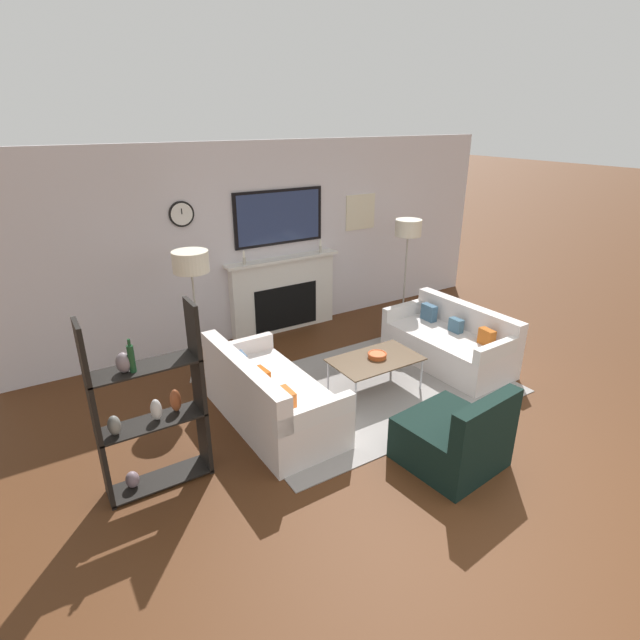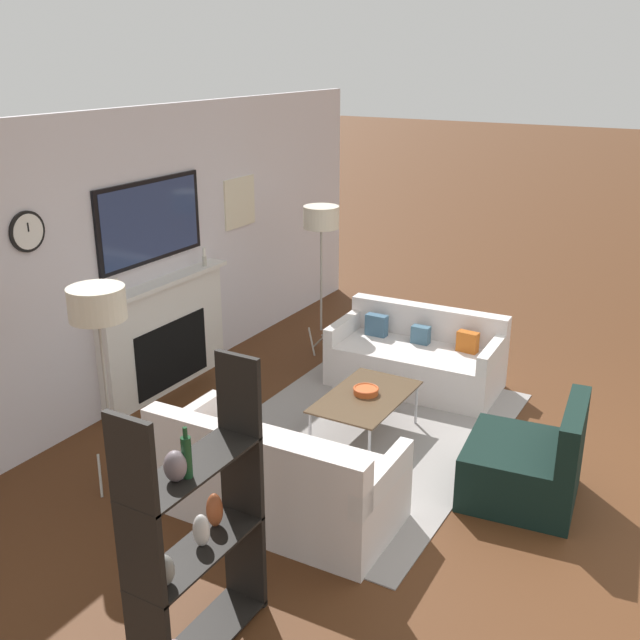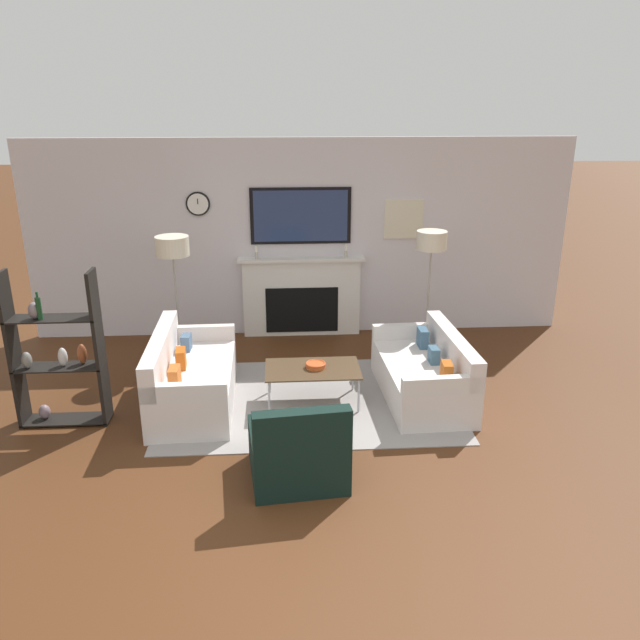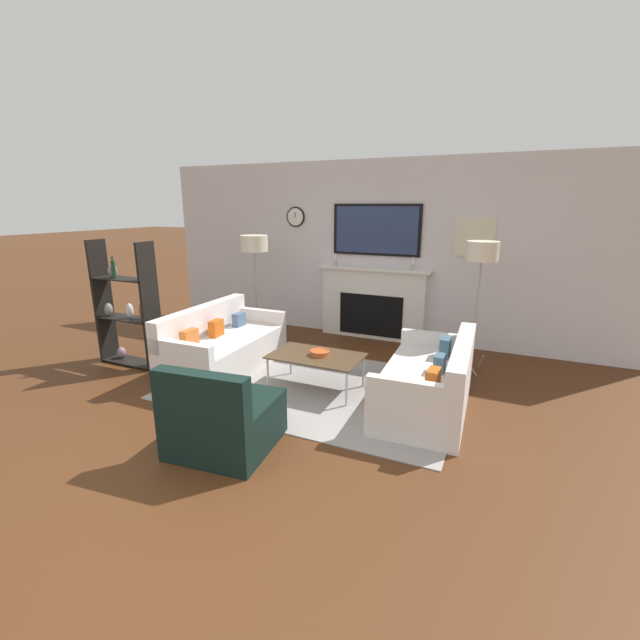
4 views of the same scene
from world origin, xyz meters
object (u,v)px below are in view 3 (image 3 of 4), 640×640
(armchair, at_px, (298,451))
(decorative_bowl, at_px, (316,365))
(floor_lamp_right, at_px, (432,243))
(coffee_table, at_px, (313,370))
(floor_lamp_left, at_px, (172,248))
(shelf_unit, at_px, (56,355))
(couch_left, at_px, (190,380))
(couch_right, at_px, (425,375))

(armchair, relative_size, decorative_bowl, 4.02)
(armchair, height_order, floor_lamp_right, floor_lamp_right)
(coffee_table, xyz_separation_m, floor_lamp_left, (-1.63, 1.32, 1.08))
(floor_lamp_left, bearing_deg, floor_lamp_right, 0.00)
(coffee_table, relative_size, shelf_unit, 0.64)
(coffee_table, bearing_deg, floor_lamp_left, 140.95)
(couch_left, bearing_deg, decorative_bowl, -1.59)
(couch_left, distance_m, floor_lamp_right, 3.37)
(floor_lamp_right, bearing_deg, couch_right, -103.19)
(decorative_bowl, xyz_separation_m, floor_lamp_right, (1.52, 1.30, 1.04))
(couch_right, height_order, floor_lamp_right, floor_lamp_right)
(floor_lamp_left, bearing_deg, couch_right, -23.59)
(couch_right, xyz_separation_m, floor_lamp_left, (-2.89, 1.26, 1.19))
(armchair, distance_m, floor_lamp_left, 3.32)
(couch_right, bearing_deg, armchair, -134.45)
(armchair, bearing_deg, couch_right, 45.55)
(couch_left, xyz_separation_m, floor_lamp_left, (-0.29, 1.26, 1.18))
(shelf_unit, bearing_deg, floor_lamp_left, 58.77)
(armchair, xyz_separation_m, coffee_table, (0.21, 1.44, 0.12))
(decorative_bowl, relative_size, floor_lamp_left, 0.14)
(couch_right, relative_size, floor_lamp_left, 1.03)
(shelf_unit, bearing_deg, floor_lamp_right, 20.93)
(coffee_table, height_order, floor_lamp_right, floor_lamp_right)
(coffee_table, xyz_separation_m, floor_lamp_right, (1.56, 1.32, 1.10))
(floor_lamp_left, distance_m, floor_lamp_right, 3.18)
(shelf_unit, bearing_deg, coffee_table, 5.85)
(floor_lamp_right, distance_m, shelf_unit, 4.49)
(couch_left, height_order, armchair, armchair)
(couch_right, distance_m, coffee_table, 1.27)
(armchair, height_order, floor_lamp_left, floor_lamp_left)
(floor_lamp_left, xyz_separation_m, floor_lamp_right, (3.18, 0.00, 0.02))
(decorative_bowl, distance_m, shelf_unit, 2.65)
(couch_right, distance_m, decorative_bowl, 1.24)
(couch_left, height_order, couch_right, couch_left)
(decorative_bowl, xyz_separation_m, shelf_unit, (-2.62, -0.28, 0.31))
(couch_right, height_order, coffee_table, couch_right)
(couch_left, xyz_separation_m, coffee_table, (1.33, -0.05, 0.10))
(coffee_table, bearing_deg, decorative_bowl, 25.72)
(armchair, relative_size, coffee_table, 0.87)
(coffee_table, distance_m, floor_lamp_right, 2.32)
(couch_left, xyz_separation_m, floor_lamp_right, (2.89, 1.26, 1.19))
(couch_right, distance_m, floor_lamp_right, 1.77)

